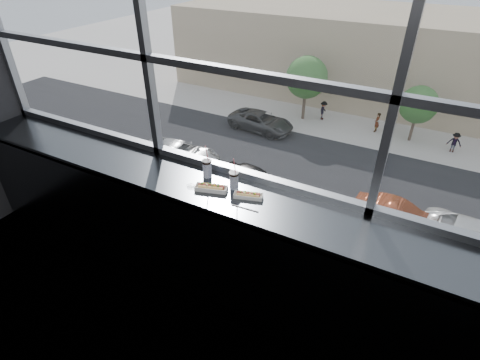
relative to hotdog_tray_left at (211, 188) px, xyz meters
The scene contains 25 objects.
wall_back_lower 0.69m from the hotdog_tray_left, 57.50° to the left, with size 6.00×6.00×0.00m, color black.
window_glass 1.24m from the hotdog_tray_left, 59.05° to the left, with size 6.00×6.00×0.00m, color silver.
window_mullions 1.23m from the hotdog_tray_left, 57.50° to the left, with size 6.00×0.08×2.40m, color gray, non-canonical shape.
counter 0.22m from the hotdog_tray_left, 12.47° to the left, with size 6.00×0.55×0.06m, color #484C50.
counter_fascia 0.65m from the hotdog_tray_left, 45.82° to the right, with size 6.00×0.04×1.04m, color #484C50.
hotdog_tray_left is the anchor object (origin of this frame).
hotdog_tray_right 0.32m from the hotdog_tray_left, ahead, with size 0.24×0.14×0.06m.
soda_cup_left 0.23m from the hotdog_tray_left, 130.76° to the left, with size 0.08×0.08×0.31m.
soda_cup_right 0.20m from the hotdog_tray_left, 38.95° to the left, with size 0.08×0.08×0.29m.
loose_straw 0.37m from the hotdog_tray_left, 13.74° to the right, with size 0.01×0.01×0.22m, color white.
wrapper 0.18m from the hotdog_tray_left, 168.17° to the right, with size 0.09×0.07×0.02m, color silver.
plaza_ground 45.47m from the hotdog_tray_left, 89.73° to the left, with size 120.00×120.00×0.00m, color #BCB5AE.
plaza_near 14.15m from the hotdog_tray_left, 88.40° to the left, with size 50.00×14.00×0.04m, color #BCB5AE.
street_asphalt 23.65m from the hotdog_tray_left, 89.42° to the left, with size 80.00×10.00×0.06m, color black.
far_sidewalk 30.80m from the hotdog_tray_left, 89.59° to the left, with size 80.00×6.00×0.04m, color #BCB5AE.
far_building 39.17m from the hotdog_tray_left, 89.70° to the left, with size 50.00×14.00×8.00m, color tan.
car_near_c 19.73m from the hotdog_tray_left, 85.34° to the left, with size 6.41×2.67×2.14m, color #A64223.
car_near_a 23.86m from the hotdog_tray_left, 129.64° to the left, with size 6.66×2.78×2.22m, color #AAAAAA.
car_near_b 21.17m from the hotdog_tray_left, 114.99° to the left, with size 5.62×2.34×1.87m, color black.
car_far_a 28.84m from the hotdog_tray_left, 114.13° to the left, with size 6.22×2.59×2.07m, color #373737.
pedestrian_c 30.19m from the hotdog_tray_left, 82.48° to the left, with size 0.84×0.63×1.89m, color #66605B.
pedestrian_a 31.82m from the hotdog_tray_left, 103.50° to the left, with size 0.90×0.67×2.02m, color #66605B.
pedestrian_b 30.83m from the hotdog_tray_left, 94.44° to the left, with size 0.89×0.67×2.00m, color #66605B.
tree_left 30.74m from the hotdog_tray_left, 106.86° to the left, with size 3.59×3.59×5.61m.
tree_center 29.74m from the hotdog_tray_left, 88.92° to the left, with size 2.90×2.90×4.53m.
Camera 1 is at (1.20, -0.93, 2.84)m, focal length 28.00 mm.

